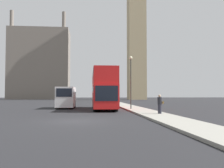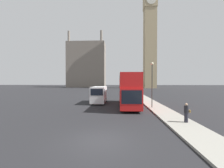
{
  "view_description": "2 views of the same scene",
  "coord_description": "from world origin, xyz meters",
  "px_view_note": "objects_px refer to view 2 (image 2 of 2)",
  "views": [
    {
      "loc": [
        0.89,
        -16.68,
        1.72
      ],
      "look_at": [
        3.58,
        13.33,
        3.04
      ],
      "focal_mm": 40.0,
      "sensor_mm": 36.0,
      "label": 1
    },
    {
      "loc": [
        1.11,
        -8.85,
        3.54
      ],
      "look_at": [
        -0.21,
        20.88,
        3.07
      ],
      "focal_mm": 24.0,
      "sensor_mm": 36.0,
      "label": 2
    }
  ],
  "objects_px": {
    "clock_tower": "(150,29)",
    "street_lamp": "(152,78)",
    "red_double_decker_bus": "(128,88)",
    "white_van": "(99,94)",
    "pedestrian": "(186,113)"
  },
  "relations": [
    {
      "from": "clock_tower",
      "to": "street_lamp",
      "type": "xyz_separation_m",
      "value": [
        -12.72,
        -63.3,
        -28.6
      ]
    },
    {
      "from": "red_double_decker_bus",
      "to": "white_van",
      "type": "bearing_deg",
      "value": 149.14
    },
    {
      "from": "clock_tower",
      "to": "pedestrian",
      "type": "bearing_deg",
      "value": -99.24
    },
    {
      "from": "clock_tower",
      "to": "red_double_decker_bus",
      "type": "distance_m",
      "value": 70.18
    },
    {
      "from": "pedestrian",
      "to": "clock_tower",
      "type": "bearing_deg",
      "value": 80.76
    },
    {
      "from": "street_lamp",
      "to": "pedestrian",
      "type": "bearing_deg",
      "value": -80.2
    },
    {
      "from": "clock_tower",
      "to": "red_double_decker_bus",
      "type": "relative_size",
      "value": 5.71
    },
    {
      "from": "pedestrian",
      "to": "street_lamp",
      "type": "bearing_deg",
      "value": 99.8
    },
    {
      "from": "clock_tower",
      "to": "red_double_decker_bus",
      "type": "height_order",
      "value": "clock_tower"
    },
    {
      "from": "clock_tower",
      "to": "street_lamp",
      "type": "bearing_deg",
      "value": -101.36
    },
    {
      "from": "pedestrian",
      "to": "street_lamp",
      "type": "relative_size",
      "value": 0.27
    },
    {
      "from": "pedestrian",
      "to": "red_double_decker_bus",
      "type": "bearing_deg",
      "value": 115.04
    },
    {
      "from": "clock_tower",
      "to": "white_van",
      "type": "distance_m",
      "value": 69.49
    },
    {
      "from": "white_van",
      "to": "pedestrian",
      "type": "relative_size",
      "value": 3.46
    },
    {
      "from": "red_double_decker_bus",
      "to": "street_lamp",
      "type": "distance_m",
      "value": 3.82
    }
  ]
}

